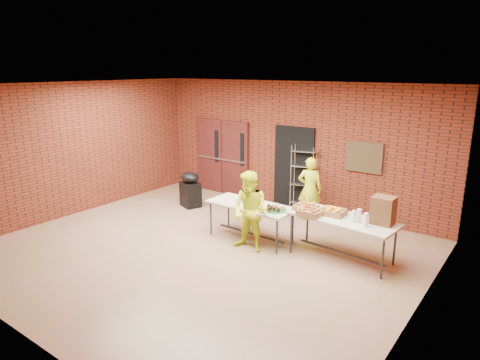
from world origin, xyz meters
name	(u,v)px	position (x,y,z in m)	size (l,w,h in m)	color
room	(199,172)	(0.00, 0.00, 1.60)	(8.08, 7.08, 3.28)	olive
double_doors	(222,157)	(-2.20, 3.44, 1.05)	(1.78, 0.12, 2.10)	#4A1915
dark_doorway	(294,168)	(0.10, 3.46, 1.05)	(1.10, 0.06, 2.10)	black
bronze_plaque	(364,157)	(1.90, 3.45, 1.55)	(0.85, 0.04, 0.70)	#3A2617
wire_rack	(303,179)	(0.45, 3.32, 0.84)	(0.62, 0.21, 1.68)	#B6B7BD
table_left	(251,207)	(0.44, 1.08, 0.70)	(1.89, 0.84, 0.77)	tan
table_right	(343,221)	(2.36, 1.30, 0.75)	(2.07, 1.03, 0.82)	tan
basket_bananas	(306,208)	(1.61, 1.27, 0.88)	(0.42, 0.33, 0.13)	olive
basket_oranges	(332,212)	(2.14, 1.34, 0.88)	(0.46, 0.36, 0.14)	olive
basket_apples	(310,212)	(1.80, 1.08, 0.88)	(0.44, 0.34, 0.14)	olive
muffin_tray	(275,208)	(1.05, 1.06, 0.82)	(0.44, 0.44, 0.11)	#144C22
napkin_box	(239,200)	(0.10, 1.12, 0.80)	(0.19, 0.13, 0.06)	white
coffee_dispenser	(383,210)	(3.05, 1.44, 1.07)	(0.38, 0.34, 0.50)	brown
cup_stack_front	(354,216)	(2.61, 1.19, 0.93)	(0.07, 0.07, 0.22)	white
cup_stack_mid	(366,220)	(2.86, 1.12, 0.94)	(0.08, 0.08, 0.24)	white
cup_stack_back	(359,215)	(2.67, 1.28, 0.94)	(0.08, 0.08, 0.24)	white
covered_grill	(190,189)	(-2.08, 1.96, 0.46)	(0.62, 0.57, 0.92)	black
volunteer_woman	(310,189)	(0.88, 2.86, 0.76)	(0.56, 0.37, 1.53)	#D7E619
volunteer_man	(250,212)	(0.75, 0.63, 0.80)	(0.78, 0.60, 1.59)	#D7E619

